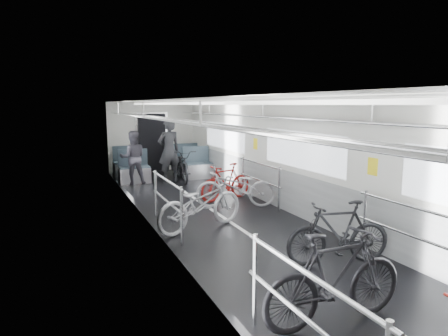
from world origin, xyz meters
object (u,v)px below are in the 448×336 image
object	(u,v)px
bike_right_far	(226,182)
bike_right_mid	(236,187)
person_seated	(133,158)
bike_aisle	(183,165)
person_standing	(169,151)
bike_left_far	(201,203)
bike_right_near	(339,233)
bike_left_mid	(335,278)

from	to	relation	value
bike_right_far	bike_right_mid	bearing A→B (deg)	-20.88
person_seated	bike_aisle	bearing A→B (deg)	-176.39
bike_right_mid	bike_aisle	size ratio (longest dim) A/B	0.98
person_standing	bike_left_far	bearing A→B (deg)	73.21
bike_right_mid	bike_left_far	bearing A→B (deg)	-27.09
bike_right_near	bike_aisle	xyz separation A→B (m)	(-0.15, 7.13, 0.01)
bike_left_far	bike_right_far	world-z (taller)	bike_left_far
bike_left_far	bike_aisle	xyz separation A→B (m)	(1.14, 4.78, -0.01)
bike_right_mid	bike_right_far	xyz separation A→B (m)	(0.07, 0.72, -0.02)
bike_right_mid	bike_right_far	bearing A→B (deg)	-165.50
person_standing	bike_right_far	bearing A→B (deg)	94.19
person_standing	person_seated	size ratio (longest dim) A/B	1.21
bike_left_far	bike_right_mid	world-z (taller)	bike_left_far
bike_right_far	person_standing	xyz separation A→B (m)	(-0.64, 2.85, 0.50)
bike_right_near	person_standing	distance (m)	7.16
bike_left_mid	bike_aisle	xyz separation A→B (m)	(0.95, 8.43, -0.03)
bike_right_mid	person_standing	distance (m)	3.65
person_seated	bike_right_far	bearing A→B (deg)	126.91
person_seated	bike_right_near	bearing A→B (deg)	109.70
bike_right_mid	bike_aisle	bearing A→B (deg)	-158.14
bike_left_mid	bike_right_far	bearing A→B (deg)	-10.91
person_seated	bike_left_far	bearing A→B (deg)	101.06
bike_aisle	bike_left_far	bearing A→B (deg)	-94.87
bike_left_mid	bike_left_far	world-z (taller)	bike_left_mid
bike_right_near	bike_aisle	world-z (taller)	bike_aisle
bike_left_far	person_standing	world-z (taller)	person_standing
bike_right_near	bike_right_far	bearing A→B (deg)	-168.16
bike_aisle	person_standing	size ratio (longest dim) A/B	0.98
bike_right_far	bike_right_near	bearing A→B (deg)	-16.47
bike_aisle	person_seated	bearing A→B (deg)	-174.71
bike_left_mid	person_standing	world-z (taller)	person_standing
bike_left_far	bike_right_mid	distance (m)	1.75
person_standing	person_seated	world-z (taller)	person_standing
bike_right_mid	bike_right_far	distance (m)	0.73
bike_left_mid	bike_right_mid	distance (m)	4.97
bike_right_near	bike_aisle	distance (m)	7.13
person_standing	bike_right_near	bearing A→B (deg)	86.28
bike_left_mid	bike_right_near	bearing A→B (deg)	-39.29
person_standing	person_seated	bearing A→B (deg)	-12.94
bike_left_far	person_standing	xyz separation A→B (m)	(0.71, 4.78, 0.45)
bike_right_mid	person_standing	xyz separation A→B (m)	(-0.57, 3.58, 0.47)
person_standing	bike_right_mid	bearing A→B (deg)	90.69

